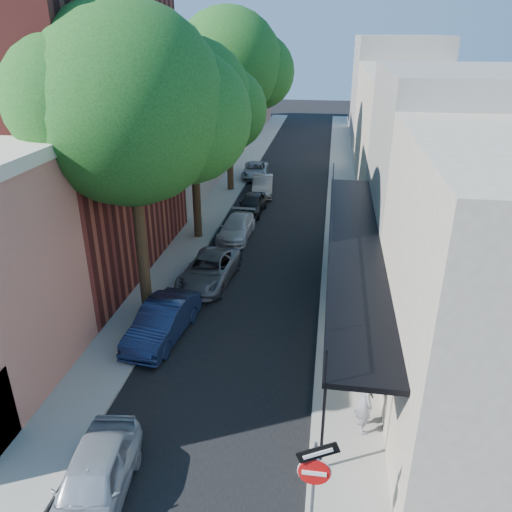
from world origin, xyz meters
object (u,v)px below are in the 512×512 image
at_px(oak_near, 143,109).
at_px(oak_mid, 201,104).
at_px(parked_car_e, 252,204).
at_px(pedestrian, 365,400).
at_px(sign_post, 314,476).
at_px(oak_far, 236,66).
at_px(parked_car_d, 237,228).
at_px(parked_car_g, 255,170).
at_px(parked_car_f, 263,185).
at_px(parked_car_c, 209,270).
at_px(parked_car_a, 93,481).
at_px(parked_car_b, 162,321).

relative_size(oak_near, oak_mid, 1.12).
xyz_separation_m(parked_car_e, pedestrian, (5.96, -17.89, 0.51)).
xyz_separation_m(sign_post, oak_far, (-6.51, 26.30, 6.22)).
height_order(parked_car_d, parked_car_g, parked_car_d).
xyz_separation_m(oak_far, pedestrian, (7.76, -22.71, -7.14)).
bearing_deg(parked_car_f, pedestrian, -81.04).
bearing_deg(oak_far, oak_near, -90.04).
bearing_deg(parked_car_g, parked_car_d, -90.07).
relative_size(parked_car_c, parked_car_f, 1.14).
distance_m(parked_car_g, pedestrian, 27.10).
bearing_deg(sign_post, oak_far, 103.91).
bearing_deg(oak_far, pedestrian, -71.13).
bearing_deg(parked_car_f, parked_car_a, -97.13).
height_order(oak_far, parked_car_e, oak_far).
height_order(parked_car_a, parked_car_g, parked_car_a).
bearing_deg(oak_far, parked_car_g, 77.72).
bearing_deg(parked_car_g, parked_car_e, -86.85).
height_order(parked_car_c, parked_car_g, parked_car_c).
bearing_deg(pedestrian, parked_car_g, -1.78).
relative_size(parked_car_c, pedestrian, 2.21).
relative_size(parked_car_a, parked_car_c, 0.89).
relative_size(sign_post, parked_car_b, 0.72).
bearing_deg(parked_car_g, parked_car_c, -91.98).
bearing_deg(parked_car_g, oak_mid, -97.77).
xyz_separation_m(parked_car_c, pedestrian, (6.37, -8.34, 0.51)).
distance_m(oak_far, parked_car_g, 8.47).
xyz_separation_m(oak_near, parked_car_c, (1.40, 2.64, -7.27)).
distance_m(oak_mid, parked_car_g, 14.11).
bearing_deg(parked_car_a, oak_mid, 88.28).
distance_m(parked_car_e, pedestrian, 18.87).
height_order(sign_post, oak_near, oak_near).
height_order(parked_car_a, parked_car_b, parked_car_b).
bearing_deg(parked_car_a, parked_car_d, 82.64).
xyz_separation_m(sign_post, oak_near, (-6.53, 9.29, 5.84)).
distance_m(parked_car_d, pedestrian, 15.13).
xyz_separation_m(sign_post, pedestrian, (1.25, 3.59, -0.92)).
height_order(sign_post, parked_car_g, sign_post).
distance_m(oak_near, parked_car_a, 11.60).
xyz_separation_m(sign_post, parked_car_f, (-4.60, 25.50, -1.40)).
bearing_deg(oak_mid, parked_car_c, -74.73).
distance_m(parked_car_a, parked_car_g, 29.45).
relative_size(parked_car_b, pedestrian, 2.07).
distance_m(oak_far, parked_car_f, 7.90).
bearing_deg(parked_car_c, sign_post, -61.85).
bearing_deg(parked_car_c, parked_car_g, 96.95).
height_order(sign_post, parked_car_d, sign_post).
bearing_deg(sign_post, parked_car_a, 176.46).
xyz_separation_m(parked_car_a, parked_car_d, (0.20, 17.08, -0.10)).
xyz_separation_m(oak_mid, pedestrian, (7.83, -13.67, -5.94)).
xyz_separation_m(parked_car_b, parked_car_f, (1.16, 18.15, -0.04)).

